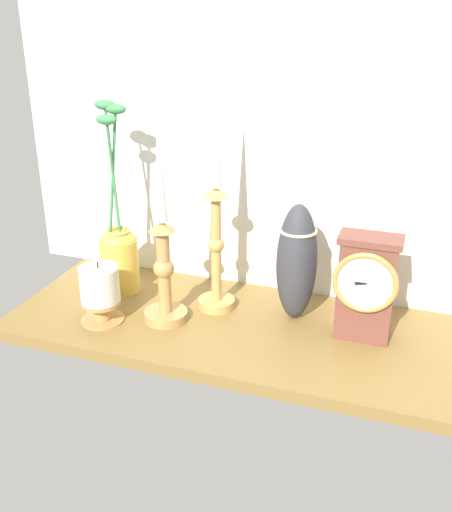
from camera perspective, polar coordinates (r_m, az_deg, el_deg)
The scene contains 8 objects.
ground_plane at distance 117.74cm, azimuth 3.45°, elevation -7.28°, with size 100.00×36.00×2.40cm, color brown.
back_wall at distance 122.01cm, azimuth 6.29°, elevation 10.85°, with size 120.00×2.00×65.00cm, color white.
mantel_clock at distance 111.76cm, azimuth 13.15°, elevation -2.84°, with size 11.62×7.55×20.19cm.
candlestick_tall_left at distance 114.32cm, azimuth -5.96°, elevation -0.11°, with size 8.61×8.61×40.12cm.
candlestick_tall_center at distance 116.88cm, azimuth -0.96°, elevation 2.83°, with size 7.52×7.52×45.38cm.
brass_vase_jar at distance 128.93cm, azimuth -10.13°, elevation 0.77°, with size 8.01×8.01×40.41cm.
pillar_candle_front at distance 118.86cm, azimuth -11.84°, elevation -3.31°, with size 8.50×8.50×12.63cm.
tall_ceramic_vase at distance 115.97cm, azimuth 6.72°, elevation -0.57°, with size 7.84×7.84×23.66cm.
Camera 1 is at (26.67, -97.54, 59.11)cm, focal length 42.18 mm.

